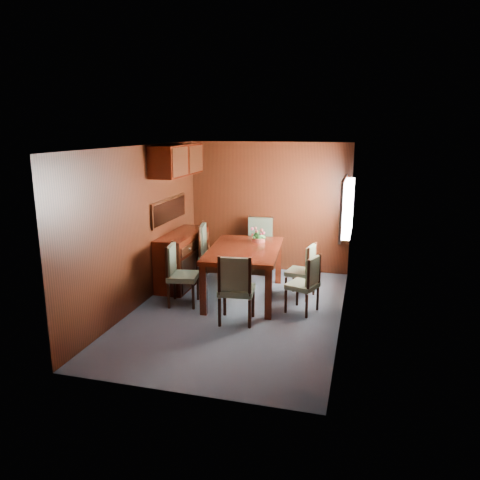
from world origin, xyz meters
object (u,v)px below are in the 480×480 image
(dining_table, at_px, (245,255))
(chair_left_near, at_px, (178,271))
(flower_centerpiece, at_px, (258,235))
(sideboard, at_px, (183,258))
(chair_right_near, at_px, (307,281))
(chair_head, at_px, (236,286))

(dining_table, xyz_separation_m, chair_left_near, (-0.90, -0.54, -0.17))
(dining_table, distance_m, chair_left_near, 1.06)
(dining_table, distance_m, flower_centerpiece, 0.53)
(sideboard, height_order, chair_right_near, sideboard)
(chair_head, bearing_deg, sideboard, 126.90)
(sideboard, relative_size, flower_centerpiece, 5.86)
(sideboard, xyz_separation_m, flower_centerpiece, (1.32, 0.08, 0.48))
(chair_right_near, bearing_deg, chair_left_near, 114.39)
(flower_centerpiece, bearing_deg, sideboard, -176.53)
(dining_table, relative_size, chair_head, 1.83)
(dining_table, height_order, flower_centerpiece, flower_centerpiece)
(chair_left_near, bearing_deg, chair_head, 55.10)
(chair_head, height_order, flower_centerpiece, flower_centerpiece)
(sideboard, xyz_separation_m, chair_left_near, (0.31, -0.93, 0.08))
(sideboard, height_order, flower_centerpiece, flower_centerpiece)
(chair_head, distance_m, flower_centerpiece, 1.55)
(chair_head, bearing_deg, dining_table, 91.35)
(sideboard, xyz_separation_m, dining_table, (1.21, -0.39, 0.25))
(chair_head, bearing_deg, chair_right_near, 30.03)
(chair_left_near, distance_m, chair_right_near, 1.94)
(dining_table, height_order, chair_right_near, chair_right_near)
(chair_right_near, distance_m, chair_head, 1.10)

